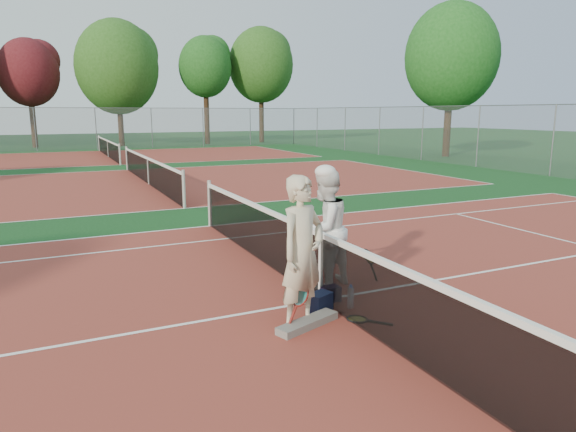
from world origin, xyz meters
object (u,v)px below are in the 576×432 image
at_px(player_b, 325,229).
at_px(racket_black_held, 368,266).
at_px(player_a, 302,253).
at_px(racket_spare, 357,319).
at_px(racket_red, 300,307).
at_px(sports_bag_navy, 320,302).
at_px(net_main, 321,267).
at_px(sports_bag_purple, 330,294).
at_px(water_bottle, 351,298).

relative_size(player_b, racket_black_held, 3.29).
relative_size(player_a, racket_spare, 3.23).
bearing_deg(racket_red, player_b, 26.89).
height_order(racket_red, sports_bag_navy, racket_red).
xyz_separation_m(net_main, racket_red, (-0.66, -0.67, -0.25)).
distance_m(racket_spare, sports_bag_navy, 0.58).
relative_size(player_b, sports_bag_purple, 6.73).
relative_size(net_main, sports_bag_purple, 40.11).
xyz_separation_m(sports_bag_purple, water_bottle, (0.13, -0.35, 0.04)).
bearing_deg(player_b, racket_black_held, 144.89).
xyz_separation_m(racket_red, water_bottle, (0.91, 0.25, -0.11)).
bearing_deg(racket_red, net_main, 22.37).
distance_m(player_a, racket_spare, 1.21).
xyz_separation_m(racket_red, racket_black_held, (1.73, 1.04, 0.02)).
distance_m(racket_black_held, water_bottle, 1.14).
xyz_separation_m(player_b, racket_red, (-1.02, -1.21, -0.66)).
distance_m(racket_red, sports_bag_purple, 0.99).
bearing_deg(sports_bag_navy, sports_bag_purple, 40.34).
bearing_deg(racket_spare, racket_black_held, -81.49).
bearing_deg(sports_bag_purple, racket_black_held, 25.17).
bearing_deg(sports_bag_navy, player_b, 57.91).
relative_size(sports_bag_navy, water_bottle, 1.09).
bearing_deg(net_main, player_b, 56.53).
bearing_deg(racket_red, sports_bag_navy, 12.19).
height_order(racket_spare, sports_bag_navy, sports_bag_navy).
relative_size(racket_red, water_bottle, 1.73).
bearing_deg(water_bottle, racket_red, -164.55).
bearing_deg(net_main, sports_bag_navy, -119.84).
distance_m(racket_black_held, sports_bag_navy, 1.45).
xyz_separation_m(net_main, player_b, (0.36, 0.54, 0.41)).
bearing_deg(racket_spare, player_a, 35.07).
relative_size(racket_black_held, racket_spare, 0.93).
height_order(racket_red, racket_black_held, racket_black_held).
distance_m(player_b, sports_bag_purple, 1.04).
bearing_deg(player_a, sports_bag_purple, 16.07).
bearing_deg(water_bottle, racket_black_held, 44.05).
height_order(racket_red, sports_bag_purple, racket_red).
xyz_separation_m(player_b, sports_bag_navy, (-0.55, -0.88, -0.79)).
distance_m(net_main, racket_black_held, 1.15).
distance_m(racket_spare, water_bottle, 0.46).
relative_size(net_main, racket_spare, 18.30).
xyz_separation_m(racket_black_held, racket_spare, (-0.97, -1.20, -0.27)).
xyz_separation_m(racket_red, sports_bag_navy, (0.47, 0.33, -0.13)).
distance_m(sports_bag_navy, water_bottle, 0.45).
height_order(player_a, sports_bag_navy, player_a).
distance_m(racket_black_held, racket_spare, 1.57).
relative_size(racket_spare, sports_bag_purple, 2.19).
xyz_separation_m(racket_black_held, water_bottle, (-0.82, -0.79, -0.13)).
height_order(player_a, racket_red, player_a).
bearing_deg(sports_bag_purple, racket_red, -142.63).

